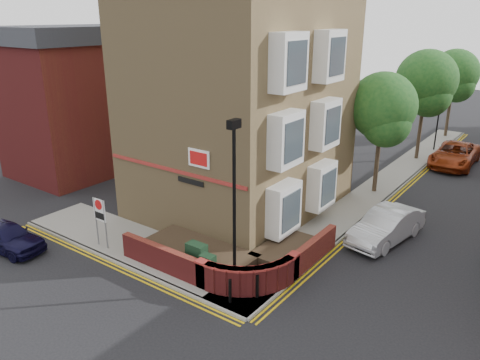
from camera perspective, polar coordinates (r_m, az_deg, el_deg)
name	(u,v)px	position (r m, az deg, el deg)	size (l,w,h in m)	color
ground	(180,291)	(17.81, -7.29, -13.33)	(120.00, 120.00, 0.00)	black
pavement_corner	(145,248)	(20.88, -11.56, -8.14)	(13.00, 3.00, 0.12)	gray
pavement_main	(386,182)	(29.60, 17.39, -0.25)	(2.00, 32.00, 0.12)	gray
kerb_side	(117,262)	(20.04, -14.74, -9.65)	(13.00, 0.15, 0.12)	gray
kerb_main_near	(403,185)	(29.32, 19.22, -0.63)	(0.15, 32.00, 0.12)	gray
yellow_lines_side	(113,266)	(19.94, -15.28, -10.05)	(13.00, 0.28, 0.01)	gold
yellow_lines_main	(407,187)	(29.28, 19.67, -0.83)	(0.28, 32.00, 0.01)	gold
corner_building	(244,88)	(23.22, 0.55, 11.13)	(8.95, 10.40, 13.60)	#93784E
garden_wall	(222,264)	(19.41, -2.17, -10.18)	(6.80, 6.00, 1.20)	maroon
lamppost	(234,207)	(16.12, -0.70, -3.36)	(0.25, 0.50, 6.30)	black
utility_cabinet_large	(197,258)	(18.43, -5.28, -9.42)	(0.80, 0.45, 1.20)	black
utility_cabinet_small	(208,268)	(17.80, -3.95, -10.69)	(0.55, 0.40, 1.10)	black
bollard_near	(230,291)	(16.65, -1.22, -13.38)	(0.11, 0.11, 0.90)	black
bollard_far	(257,286)	(16.90, 2.12, -12.84)	(0.11, 0.11, 0.90)	black
zone_sign	(100,214)	(20.72, -16.72, -3.98)	(0.72, 0.07, 2.20)	slate
side_building	(91,98)	(32.03, -17.71, 9.50)	(6.40, 10.40, 9.00)	maroon
tree_near	(382,111)	(26.62, 16.97, 8.04)	(3.64, 3.65, 6.70)	#382B1E
tree_mid	(426,85)	(34.11, 21.72, 10.72)	(4.03, 4.03, 7.42)	#382B1E
tree_far	(454,77)	(41.88, 24.64, 11.34)	(3.81, 3.81, 7.00)	#382B1E
traffic_light_assembly	(439,114)	(37.23, 23.07, 7.39)	(0.20, 0.16, 4.20)	black
navy_hatchback	(6,236)	(22.56, -26.60, -6.16)	(1.49, 3.71, 1.26)	black
silver_car_near	(386,226)	(21.91, 17.42, -5.36)	(1.55, 4.43, 1.46)	#B5B9BE
red_car_main	(455,155)	(34.53, 24.71, 2.83)	(2.52, 5.46, 1.52)	maroon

